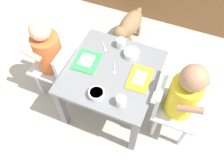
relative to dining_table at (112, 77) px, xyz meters
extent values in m
plane|color=#B2ADA3|center=(0.00, 0.00, -0.37)|extent=(7.00, 7.00, 0.00)
cube|color=slate|center=(0.00, 0.00, 0.06)|extent=(0.59, 0.60, 0.03)
cube|color=slate|center=(-0.26, -0.27, -0.16)|extent=(0.04, 0.04, 0.41)
cube|color=slate|center=(0.26, -0.27, -0.16)|extent=(0.04, 0.04, 0.41)
cube|color=slate|center=(-0.26, 0.27, -0.16)|extent=(0.04, 0.04, 0.41)
cube|color=slate|center=(0.26, 0.27, -0.16)|extent=(0.04, 0.04, 0.41)
cube|color=silver|center=(-0.46, -0.02, -0.08)|extent=(0.28, 0.28, 0.02)
cube|color=silver|center=(-0.34, -0.01, 0.04)|extent=(0.03, 0.27, 0.22)
cylinder|color=#D86633|center=(-0.46, -0.02, 0.06)|extent=(0.19, 0.19, 0.27)
sphere|color=beige|center=(-0.47, -0.02, 0.26)|extent=(0.14, 0.14, 0.14)
cylinder|color=silver|center=(-0.56, 0.08, -0.23)|extent=(0.03, 0.03, 0.27)
cylinder|color=silver|center=(-0.56, -0.12, -0.23)|extent=(0.03, 0.03, 0.27)
cylinder|color=silver|center=(-0.36, 0.08, -0.23)|extent=(0.03, 0.03, 0.27)
cylinder|color=silver|center=(-0.36, -0.12, -0.23)|extent=(0.03, 0.03, 0.27)
cylinder|color=beige|center=(-0.51, 0.09, 0.13)|extent=(0.15, 0.04, 0.09)
cylinder|color=beige|center=(-0.51, -0.12, 0.13)|extent=(0.15, 0.04, 0.09)
cube|color=silver|center=(0.46, -0.02, -0.08)|extent=(0.28, 0.28, 0.02)
cube|color=silver|center=(0.34, -0.02, 0.04)|extent=(0.03, 0.27, 0.22)
cylinder|color=yellow|center=(0.46, -0.02, 0.06)|extent=(0.19, 0.19, 0.27)
sphere|color=#A87A5B|center=(0.47, -0.02, 0.26)|extent=(0.15, 0.15, 0.15)
cylinder|color=silver|center=(0.56, -0.12, -0.23)|extent=(0.03, 0.03, 0.27)
cylinder|color=silver|center=(0.56, 0.08, -0.23)|extent=(0.03, 0.03, 0.27)
cylinder|color=silver|center=(0.36, -0.12, -0.23)|extent=(0.03, 0.03, 0.27)
cylinder|color=silver|center=(0.36, 0.08, -0.23)|extent=(0.03, 0.03, 0.27)
cylinder|color=#A87A5B|center=(0.51, -0.12, 0.13)|extent=(0.15, 0.04, 0.09)
cylinder|color=#A87A5B|center=(0.51, 0.09, 0.13)|extent=(0.15, 0.04, 0.09)
ellipsoid|color=olive|center=(-0.12, 0.72, -0.17)|extent=(0.20, 0.36, 0.19)
sphere|color=olive|center=(-0.15, 0.53, -0.12)|extent=(0.12, 0.12, 0.12)
sphere|color=black|center=(-0.15, 0.49, -0.13)|extent=(0.05, 0.05, 0.05)
torus|color=green|center=(-0.14, 0.56, -0.14)|extent=(0.11, 0.04, 0.10)
sphere|color=olive|center=(-0.10, 0.89, -0.13)|extent=(0.05, 0.05, 0.05)
cylinder|color=olive|center=(-0.18, 0.64, -0.31)|extent=(0.04, 0.04, 0.12)
cylinder|color=olive|center=(-0.09, 0.62, -0.31)|extent=(0.04, 0.04, 0.12)
cylinder|color=olive|center=(-0.15, 0.83, -0.31)|extent=(0.04, 0.04, 0.12)
cylinder|color=olive|center=(-0.06, 0.81, -0.31)|extent=(0.04, 0.04, 0.12)
cube|color=green|center=(-0.18, 0.01, 0.07)|extent=(0.17, 0.19, 0.01)
cube|color=white|center=(-0.18, 0.01, 0.08)|extent=(0.09, 0.11, 0.01)
cube|color=gold|center=(0.18, 0.01, 0.07)|extent=(0.14, 0.20, 0.01)
cube|color=white|center=(0.18, 0.01, 0.08)|extent=(0.08, 0.11, 0.01)
cylinder|color=white|center=(-0.02, 0.22, 0.10)|extent=(0.06, 0.06, 0.06)
cylinder|color=silver|center=(-0.02, 0.22, 0.09)|extent=(0.05, 0.05, 0.03)
cylinder|color=white|center=(0.14, -0.21, 0.10)|extent=(0.06, 0.06, 0.07)
cylinder|color=silver|center=(0.14, -0.21, 0.09)|extent=(0.05, 0.05, 0.03)
cylinder|color=white|center=(0.07, 0.17, 0.09)|extent=(0.10, 0.10, 0.04)
cylinder|color=#4C8C33|center=(0.07, 0.17, 0.11)|extent=(0.08, 0.08, 0.01)
cylinder|color=white|center=(-0.01, -0.21, 0.09)|extent=(0.10, 0.10, 0.04)
cylinder|color=#D84C33|center=(-0.01, -0.21, 0.10)|extent=(0.08, 0.08, 0.01)
cylinder|color=silver|center=(0.00, 0.04, 0.07)|extent=(0.04, 0.07, 0.01)
ellipsoid|color=silver|center=(0.02, -0.01, 0.07)|extent=(0.03, 0.03, 0.01)
cylinder|color=silver|center=(-0.14, 0.18, 0.07)|extent=(0.05, 0.06, 0.01)
ellipsoid|color=silver|center=(-0.11, 0.15, 0.07)|extent=(0.03, 0.03, 0.01)
camera|label=1|loc=(0.35, -0.83, 1.25)|focal=36.99mm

